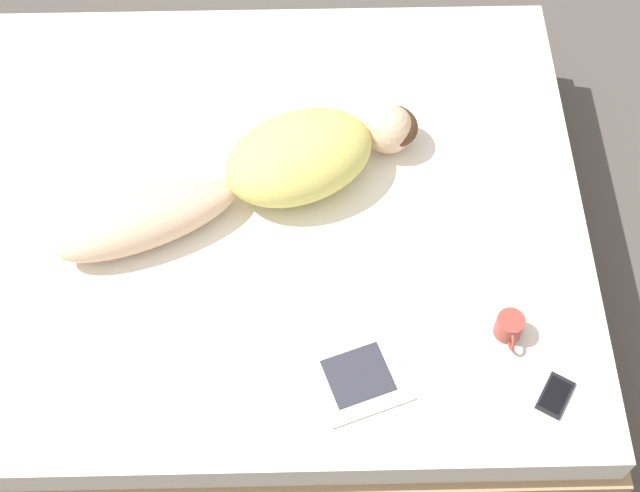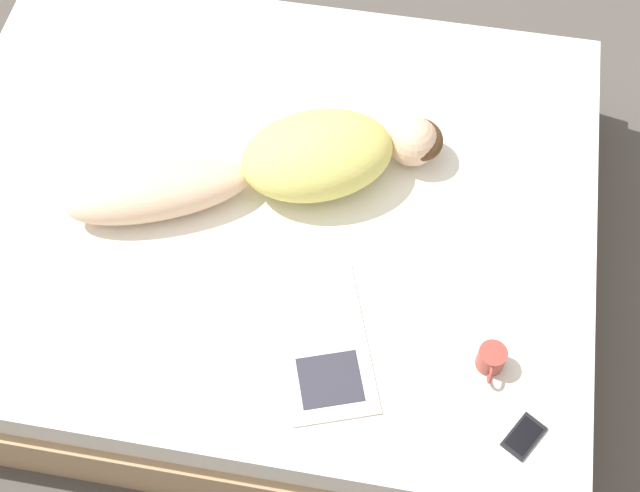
% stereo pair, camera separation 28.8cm
% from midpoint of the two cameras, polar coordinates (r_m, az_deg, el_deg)
% --- Properties ---
extents(ground_plane, '(12.00, 12.00, 0.00)m').
position_cam_midpoint_polar(ground_plane, '(3.40, -1.07, -0.91)').
color(ground_plane, '#4C4742').
extents(bed, '(1.90, 2.34, 0.43)m').
position_cam_midpoint_polar(bed, '(3.22, -1.13, 0.96)').
color(bed, tan).
rests_on(bed, ground_plane).
extents(person, '(0.69, 1.26, 0.23)m').
position_cam_midpoint_polar(person, '(2.99, 0.50, 5.07)').
color(person, '#DBB28E').
rests_on(person, bed).
extents(open_magazine, '(0.58, 0.42, 0.01)m').
position_cam_midpoint_polar(open_magazine, '(2.77, 3.20, -6.50)').
color(open_magazine, silver).
rests_on(open_magazine, bed).
extents(coffee_mug, '(0.13, 0.09, 0.08)m').
position_cam_midpoint_polar(coffee_mug, '(2.78, 13.86, -7.29)').
color(coffee_mug, '#993D33').
rests_on(coffee_mug, bed).
extents(cell_phone, '(0.15, 0.14, 0.01)m').
position_cam_midpoint_polar(cell_phone, '(2.75, 15.91, -11.92)').
color(cell_phone, black).
rests_on(cell_phone, bed).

